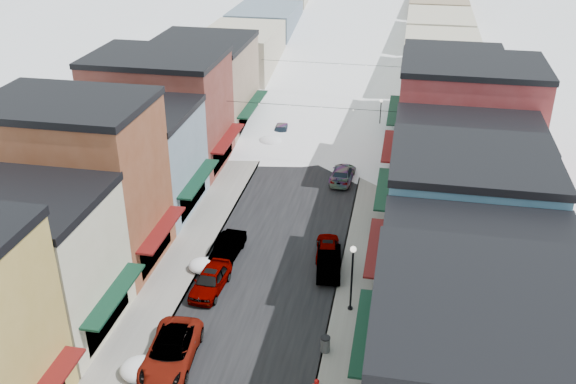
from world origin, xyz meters
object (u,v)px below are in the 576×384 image
at_px(car_green_sedan, 329,261).
at_px(trash_can, 325,344).
at_px(car_silver_sedan, 210,280).
at_px(car_dark_hatch, 227,248).
at_px(streetlamp_near, 352,270).
at_px(car_white_suv, 171,352).

distance_m(car_green_sedan, trash_can, 8.93).
xyz_separation_m(car_silver_sedan, car_dark_hatch, (0.00, 4.33, -0.04)).
bearing_deg(streetlamp_near, car_dark_hatch, 153.63).
bearing_deg(car_green_sedan, trash_can, 89.56).
bearing_deg(car_dark_hatch, trash_can, -43.25).
height_order(car_dark_hatch, car_green_sedan, car_green_sedan).
xyz_separation_m(car_white_suv, car_dark_hatch, (0.12, 11.85, -0.08)).
xyz_separation_m(car_dark_hatch, streetlamp_near, (9.76, -4.84, 2.44)).
relative_size(car_silver_sedan, car_green_sedan, 0.97).
distance_m(car_white_suv, streetlamp_near, 12.35).
bearing_deg(trash_can, car_green_sedan, 96.22).
height_order(car_white_suv, trash_can, car_white_suv).
bearing_deg(car_dark_hatch, streetlamp_near, -22.82).
bearing_deg(car_dark_hatch, car_green_sedan, 0.67).
height_order(car_white_suv, car_dark_hatch, car_white_suv).
bearing_deg(car_white_suv, car_dark_hatch, 85.00).
height_order(car_dark_hatch, streetlamp_near, streetlamp_near).
bearing_deg(streetlamp_near, trash_can, -103.52).
relative_size(trash_can, streetlamp_near, 0.21).
bearing_deg(car_silver_sedan, trash_can, -25.96).
xyz_separation_m(car_white_suv, trash_can, (8.82, 2.59, -0.16)).
distance_m(car_dark_hatch, trash_can, 12.71).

